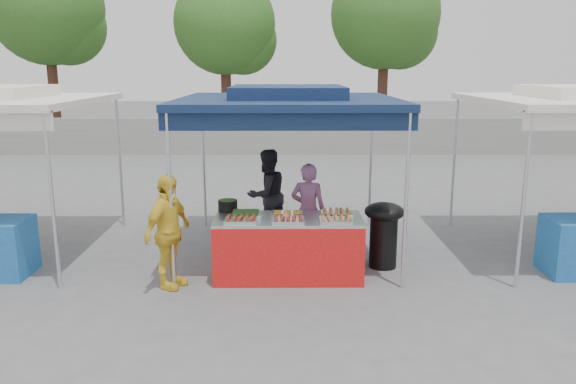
{
  "coord_description": "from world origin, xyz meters",
  "views": [
    {
      "loc": [
        -0.05,
        -7.43,
        2.86
      ],
      "look_at": [
        0.0,
        0.6,
        1.05
      ],
      "focal_mm": 35.0,
      "sensor_mm": 36.0,
      "label": 1
    }
  ],
  "objects_px": {
    "vendor_table": "(288,248)",
    "customer_person": "(168,232)",
    "wok_burner": "(384,229)",
    "vendor_woman": "(308,211)",
    "helper_man": "(267,195)",
    "cooking_pot": "(228,206)"
  },
  "relations": [
    {
      "from": "vendor_table",
      "to": "cooking_pot",
      "type": "relative_size",
      "value": 7.35
    },
    {
      "from": "cooking_pot",
      "to": "helper_man",
      "type": "xyz_separation_m",
      "value": [
        0.51,
        1.41,
        -0.17
      ]
    },
    {
      "from": "vendor_woman",
      "to": "wok_burner",
      "type": "bearing_deg",
      "value": 169.94
    },
    {
      "from": "cooking_pot",
      "to": "wok_burner",
      "type": "xyz_separation_m",
      "value": [
        2.23,
        0.05,
        -0.36
      ]
    },
    {
      "from": "vendor_table",
      "to": "wok_burner",
      "type": "distance_m",
      "value": 1.44
    },
    {
      "from": "vendor_woman",
      "to": "customer_person",
      "type": "relative_size",
      "value": 0.96
    },
    {
      "from": "cooking_pot",
      "to": "helper_man",
      "type": "bearing_deg",
      "value": 70.07
    },
    {
      "from": "vendor_table",
      "to": "cooking_pot",
      "type": "xyz_separation_m",
      "value": [
        -0.85,
        0.36,
        0.5
      ]
    },
    {
      "from": "vendor_woman",
      "to": "customer_person",
      "type": "distance_m",
      "value": 2.22
    },
    {
      "from": "vendor_table",
      "to": "wok_burner",
      "type": "bearing_deg",
      "value": 16.44
    },
    {
      "from": "cooking_pot",
      "to": "wok_burner",
      "type": "bearing_deg",
      "value": 1.19
    },
    {
      "from": "vendor_woman",
      "to": "helper_man",
      "type": "height_order",
      "value": "helper_man"
    },
    {
      "from": "customer_person",
      "to": "wok_burner",
      "type": "bearing_deg",
      "value": -50.82
    },
    {
      "from": "helper_man",
      "to": "wok_burner",
      "type": "bearing_deg",
      "value": 103.63
    },
    {
      "from": "vendor_table",
      "to": "customer_person",
      "type": "distance_m",
      "value": 1.64
    },
    {
      "from": "cooking_pot",
      "to": "helper_man",
      "type": "distance_m",
      "value": 1.51
    },
    {
      "from": "wok_burner",
      "to": "vendor_woman",
      "type": "bearing_deg",
      "value": 172.0
    },
    {
      "from": "vendor_table",
      "to": "cooking_pot",
      "type": "bearing_deg",
      "value": 157.17
    },
    {
      "from": "vendor_woman",
      "to": "customer_person",
      "type": "bearing_deg",
      "value": 45.12
    },
    {
      "from": "helper_man",
      "to": "vendor_table",
      "type": "bearing_deg",
      "value": 63.01
    },
    {
      "from": "cooking_pot",
      "to": "customer_person",
      "type": "distance_m",
      "value": 1.02
    },
    {
      "from": "wok_burner",
      "to": "vendor_woman",
      "type": "xyz_separation_m",
      "value": [
        -1.07,
        0.44,
        0.16
      ]
    }
  ]
}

